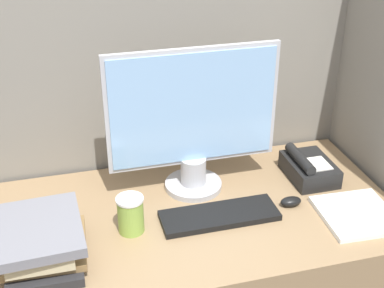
% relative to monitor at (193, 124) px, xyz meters
% --- Properties ---
extents(cubicle_panel_rear, '(1.79, 0.04, 1.68)m').
position_rel_monitor_xyz_m(cubicle_panel_rear, '(-0.07, 0.24, -0.14)').
color(cubicle_panel_rear, gray).
rests_on(cubicle_panel_rear, ground_plane).
extents(cubicle_panel_right, '(0.04, 0.76, 1.68)m').
position_rel_monitor_xyz_m(cubicle_panel_right, '(0.66, -0.12, -0.14)').
color(cubicle_panel_right, gray).
rests_on(cubicle_panel_right, ground_plane).
extents(monitor, '(0.57, 0.20, 0.51)m').
position_rel_monitor_xyz_m(monitor, '(0.00, 0.00, 0.00)').
color(monitor, '#B7B7BC').
rests_on(monitor, desk).
extents(keyboard, '(0.38, 0.13, 0.02)m').
position_rel_monitor_xyz_m(keyboard, '(0.03, -0.20, -0.23)').
color(keyboard, black).
rests_on(keyboard, desk).
extents(mouse, '(0.07, 0.04, 0.03)m').
position_rel_monitor_xyz_m(mouse, '(0.28, -0.19, -0.23)').
color(mouse, black).
rests_on(mouse, desk).
extents(coffee_cup, '(0.08, 0.08, 0.12)m').
position_rel_monitor_xyz_m(coffee_cup, '(-0.25, -0.19, -0.18)').
color(coffee_cup, '#8CB247').
rests_on(coffee_cup, desk).
extents(book_stack, '(0.25, 0.29, 0.12)m').
position_rel_monitor_xyz_m(book_stack, '(-0.51, -0.26, -0.18)').
color(book_stack, '#262628').
rests_on(book_stack, desk).
extents(desk_telephone, '(0.15, 0.21, 0.10)m').
position_rel_monitor_xyz_m(desk_telephone, '(0.42, -0.05, -0.21)').
color(desk_telephone, black).
rests_on(desk_telephone, desk).
extents(paper_pile, '(0.24, 0.25, 0.02)m').
position_rel_monitor_xyz_m(paper_pile, '(0.46, -0.31, -0.24)').
color(paper_pile, white).
rests_on(paper_pile, desk).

